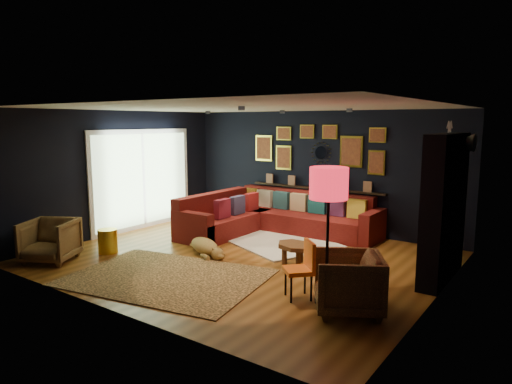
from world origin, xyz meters
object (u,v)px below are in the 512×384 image
Objects in this scene: armchair_left at (50,239)px; orange_chair at (303,265)px; pouf at (224,226)px; gold_stool at (108,241)px; floor_lamp at (329,189)px; armchair_right at (348,280)px; dog at (205,243)px; coffee_table at (295,248)px; sectional at (270,218)px.

armchair_left reaches higher than orange_chair.
gold_stool reaches higher than pouf.
armchair_right is at bearing -15.97° from floor_lamp.
gold_stool is at bearing -111.94° from pouf.
armchair_right is 0.46× the size of floor_lamp.
orange_chair reaches higher than dog.
armchair_left reaches higher than gold_stool.
armchair_right is 1.90× the size of gold_stool.
armchair_right is at bearing -39.04° from coffee_table.
armchair_left is at bearing -166.76° from floor_lamp.
pouf is at bearing 157.28° from coffee_table.
armchair_left is (-1.25, -3.13, 0.20)m from pouf.
orange_chair reaches higher than pouf.
floor_lamp reaches higher than orange_chair.
dog is (-0.09, -2.01, -0.12)m from sectional.
sectional is 2.89× the size of dog.
floor_lamp reaches higher than gold_stool.
pouf is 1.19× the size of gold_stool.
gold_stool is 0.55× the size of orange_chair.
floor_lamp is at bearing -136.29° from armchair_right.
orange_chair is 0.44× the size of floor_lamp.
pouf is 0.29× the size of floor_lamp.
gold_stool is 4.50m from floor_lamp.
dog is (-2.47, 0.78, -0.26)m from orange_chair.
coffee_table is (1.61, -1.69, -0.01)m from sectional.
armchair_left is at bearing -148.55° from coffee_table.
armchair_right is 3.27m from dog.
pouf is 0.64× the size of armchair_left.
armchair_right is at bearing -29.70° from pouf.
sectional reaches higher than armchair_left.
orange_chair reaches higher than gold_stool.
armchair_right is (3.75, -2.14, 0.21)m from pouf.
orange_chair is at bearing -34.02° from pouf.
pouf is 3.38m from armchair_left.
orange_chair is (4.32, 1.06, 0.06)m from armchair_left.
sectional is at bearing 46.54° from pouf.
dog reaches higher than coffee_table.
armchair_left is at bearing -110.02° from dog.
armchair_left is at bearing -111.25° from gold_stool.
dog is at bearing 164.94° from floor_lamp.
sectional is 4.32m from armchair_left.
sectional is 4.08× the size of coffee_table.
sectional is at bearing 134.52° from floor_lamp.
sectional is 1.90× the size of floor_lamp.
armchair_right is (5.00, 1.00, 0.01)m from armchair_left.
orange_chair is (0.77, -1.11, 0.15)m from coffee_table.
pouf is 1.42m from dog.
sectional is 4.19m from armchair_right.
coffee_table is 0.46× the size of floor_lamp.
floor_lamp is at bearing -44.32° from coffee_table.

